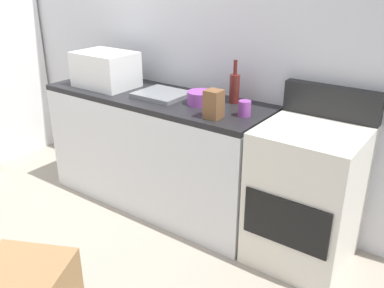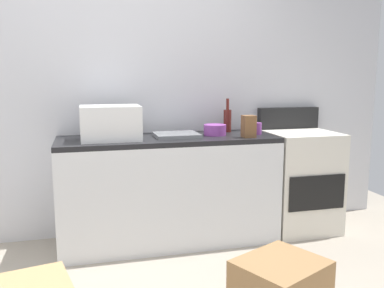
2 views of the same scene
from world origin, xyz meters
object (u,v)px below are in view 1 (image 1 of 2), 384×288
at_px(microwave, 106,69).
at_px(mixing_bowl, 201,98).
at_px(wine_bottle, 235,87).
at_px(knife_block, 214,104).
at_px(coffee_mug, 245,109).
at_px(stove_oven, 307,194).

xyz_separation_m(microwave, mixing_bowl, (0.87, 0.05, -0.09)).
xyz_separation_m(wine_bottle, knife_block, (0.06, -0.35, -0.02)).
bearing_deg(knife_block, coffee_mug, 46.82).
bearing_deg(coffee_mug, microwave, -179.73).
distance_m(coffee_mug, mixing_bowl, 0.37).
relative_size(wine_bottle, knife_block, 1.67).
xyz_separation_m(knife_block, mixing_bowl, (-0.23, 0.19, -0.04)).
relative_size(coffee_mug, mixing_bowl, 0.53).
height_order(microwave, mixing_bowl, microwave).
bearing_deg(microwave, wine_bottle, 11.47).
bearing_deg(wine_bottle, microwave, -168.53).
height_order(microwave, wine_bottle, wine_bottle).
height_order(wine_bottle, coffee_mug, wine_bottle).
height_order(knife_block, mixing_bowl, knife_block).
xyz_separation_m(coffee_mug, knife_block, (-0.14, -0.15, 0.04)).
distance_m(stove_oven, knife_block, 0.81).
xyz_separation_m(microwave, coffee_mug, (1.24, 0.01, -0.09)).
relative_size(stove_oven, mixing_bowl, 5.79).
xyz_separation_m(wine_bottle, mixing_bowl, (-0.17, -0.16, -0.06)).
bearing_deg(stove_oven, coffee_mug, -174.89).
distance_m(knife_block, mixing_bowl, 0.30).
relative_size(stove_oven, knife_block, 6.11).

